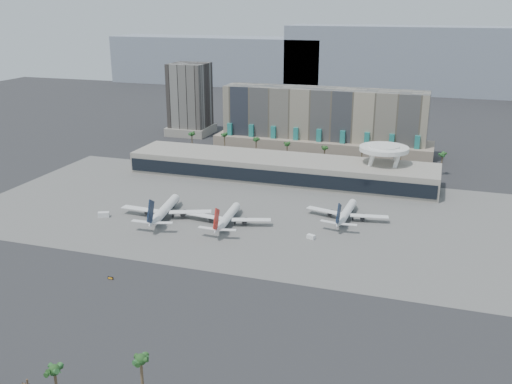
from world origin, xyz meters
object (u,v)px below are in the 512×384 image
(service_vehicle_a, at_px, (104,215))
(service_vehicle_b, at_px, (311,237))
(airliner_centre, at_px, (228,217))
(airliner_right, at_px, (346,213))
(taxiway_sign, at_px, (110,278))
(airliner_left, at_px, (165,210))

(service_vehicle_a, height_order, service_vehicle_b, service_vehicle_a)
(airliner_centre, bearing_deg, service_vehicle_a, -175.73)
(airliner_centre, bearing_deg, airliner_right, 19.69)
(airliner_right, height_order, taxiway_sign, airliner_right)
(airliner_left, relative_size, service_vehicle_b, 13.21)
(service_vehicle_b, relative_size, taxiway_sign, 1.55)
(airliner_right, bearing_deg, airliner_left, -161.02)
(airliner_centre, height_order, taxiway_sign, airliner_centre)
(airliner_right, relative_size, service_vehicle_b, 11.73)
(airliner_right, distance_m, service_vehicle_b, 28.41)
(taxiway_sign, bearing_deg, service_vehicle_b, 42.99)
(airliner_left, xyz_separation_m, service_vehicle_a, (-27.13, -8.16, -2.66))
(service_vehicle_a, distance_m, service_vehicle_b, 96.19)
(service_vehicle_a, relative_size, service_vehicle_b, 1.46)
(airliner_right, relative_size, taxiway_sign, 18.21)
(airliner_centre, xyz_separation_m, service_vehicle_b, (38.66, -4.24, -2.61))
(airliner_right, bearing_deg, taxiway_sign, -126.80)
(airliner_left, bearing_deg, service_vehicle_b, -11.67)
(taxiway_sign, bearing_deg, service_vehicle_a, 123.07)
(airliner_centre, height_order, service_vehicle_a, airliner_centre)
(service_vehicle_a, relative_size, taxiway_sign, 2.27)
(airliner_centre, distance_m, service_vehicle_b, 38.98)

